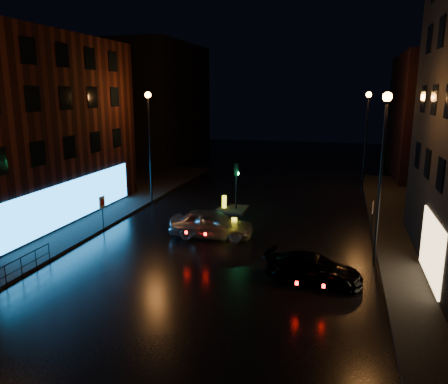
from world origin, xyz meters
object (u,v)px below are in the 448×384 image
(silver_hatchback, at_px, (212,224))
(bollard_near, at_px, (234,232))
(bollard_far, at_px, (224,206))
(road_sign_right, at_px, (373,210))
(dark_sedan, at_px, (314,269))
(road_sign_left, at_px, (102,205))
(traffic_signal, at_px, (236,203))

(silver_hatchback, relative_size, bollard_near, 3.34)
(silver_hatchback, height_order, bollard_far, silver_hatchback)
(road_sign_right, bearing_deg, bollard_near, 23.40)
(dark_sedan, xyz_separation_m, road_sign_left, (-12.90, 4.04, 1.03))
(bollard_far, xyz_separation_m, road_sign_left, (-5.79, -6.99, 1.44))
(traffic_signal, xyz_separation_m, road_sign_left, (-6.70, -6.93, 1.16))
(road_sign_left, bearing_deg, traffic_signal, 48.55)
(bollard_near, bearing_deg, silver_hatchback, -170.27)
(traffic_signal, xyz_separation_m, silver_hatchback, (0.01, -6.23, 0.32))
(road_sign_right, bearing_deg, bollard_far, -12.17)
(dark_sedan, height_order, bollard_far, dark_sedan)
(bollard_near, height_order, road_sign_left, road_sign_left)
(bollard_near, relative_size, road_sign_left, 0.65)
(traffic_signal, xyz_separation_m, road_sign_right, (9.10, -3.54, 1.07))
(traffic_signal, xyz_separation_m, bollard_near, (1.26, -5.75, -0.25))
(road_sign_left, bearing_deg, bollard_far, 52.96)
(traffic_signal, xyz_separation_m, bollard_far, (-0.91, 0.06, -0.28))
(bollard_near, distance_m, road_sign_left, 8.17)
(dark_sedan, relative_size, road_sign_right, 2.06)
(traffic_signal, height_order, bollard_near, traffic_signal)
(traffic_signal, xyz_separation_m, dark_sedan, (6.21, -10.97, 0.13))
(traffic_signal, height_order, silver_hatchback, traffic_signal)
(silver_hatchback, height_order, road_sign_left, road_sign_left)
(road_sign_left, bearing_deg, silver_hatchback, 8.56)
(dark_sedan, height_order, road_sign_left, road_sign_left)
(road_sign_left, relative_size, road_sign_right, 1.05)
(dark_sedan, bearing_deg, road_sign_left, 80.46)
(traffic_signal, distance_m, bollard_far, 0.95)
(bollard_far, bearing_deg, silver_hatchback, -69.42)
(dark_sedan, xyz_separation_m, bollard_far, (-7.12, 11.03, -0.41))
(traffic_signal, distance_m, road_sign_right, 9.82)
(silver_hatchback, height_order, dark_sedan, silver_hatchback)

